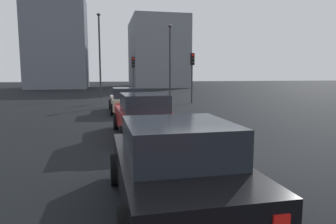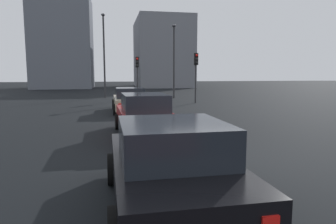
{
  "view_description": "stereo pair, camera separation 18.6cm",
  "coord_description": "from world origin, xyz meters",
  "views": [
    {
      "loc": [
        -7.56,
        2.88,
        2.26
      ],
      "look_at": [
        1.58,
        0.99,
        1.07
      ],
      "focal_mm": 32.25,
      "sensor_mm": 36.0,
      "label": 1
    },
    {
      "loc": [
        -7.6,
        2.7,
        2.26
      ],
      "look_at": [
        1.58,
        0.99,
        1.07
      ],
      "focal_mm": 32.25,
      "sensor_mm": 36.0,
      "label": 2
    }
  ],
  "objects": [
    {
      "name": "building_facade_left",
      "position": [
        45.21,
        -6.0,
        5.72
      ],
      "size": [
        14.04,
        8.8,
        11.44
      ],
      "primitive_type": "cube",
      "color": "slate",
      "rests_on": "ground_plane"
    },
    {
      "name": "car_beige_right_lead",
      "position": [
        10.37,
        1.67,
        0.7
      ],
      "size": [
        4.55,
        2.08,
        1.44
      ],
      "rotation": [
        0.0,
        0.0,
        0.01
      ],
      "color": "tan",
      "rests_on": "ground_plane"
    },
    {
      "name": "car_red_right_second",
      "position": [
        3.24,
        1.57,
        0.74
      ],
      "size": [
        4.78,
        2.09,
        1.54
      ],
      "rotation": [
        0.0,
        0.0,
        0.04
      ],
      "color": "maroon",
      "rests_on": "ground_plane"
    },
    {
      "name": "traffic_light_near_left",
      "position": [
        19.02,
        0.48,
        2.68
      ],
      "size": [
        0.32,
        0.28,
        3.71
      ],
      "rotation": [
        0.0,
        0.0,
        3.13
      ],
      "color": "#2D2D30",
      "rests_on": "ground_plane"
    },
    {
      "name": "car_black_right_third",
      "position": [
        -2.81,
        1.76,
        0.73
      ],
      "size": [
        4.12,
        2.14,
        1.5
      ],
      "rotation": [
        0.0,
        0.0,
        0.01
      ],
      "color": "black",
      "rests_on": "ground_plane"
    },
    {
      "name": "street_lamp_kerbside",
      "position": [
        19.97,
        -2.98,
        3.98
      ],
      "size": [
        0.56,
        0.36,
        6.69
      ],
      "color": "#2D2D30",
      "rests_on": "ground_plane"
    },
    {
      "name": "traffic_light_near_right",
      "position": [
        14.8,
        -3.64,
        2.75
      ],
      "size": [
        0.33,
        0.3,
        3.81
      ],
      "rotation": [
        0.0,
        0.0,
        3.27
      ],
      "color": "#2D2D30",
      "rests_on": "ground_plane"
    },
    {
      "name": "street_lamp_far",
      "position": [
        21.63,
        3.34,
        4.54
      ],
      "size": [
        0.56,
        0.36,
        7.76
      ],
      "color": "#2D2D30",
      "rests_on": "ground_plane"
    },
    {
      "name": "ground_plane",
      "position": [
        0.0,
        0.0,
        -0.1
      ],
      "size": [
        160.0,
        160.0,
        0.2
      ],
      "primitive_type": "cube",
      "color": "black"
    },
    {
      "name": "building_facade_center",
      "position": [
        42.18,
        10.0,
        6.91
      ],
      "size": [
        8.58,
        8.75,
        13.83
      ],
      "primitive_type": "cube",
      "color": "slate",
      "rests_on": "ground_plane"
    }
  ]
}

